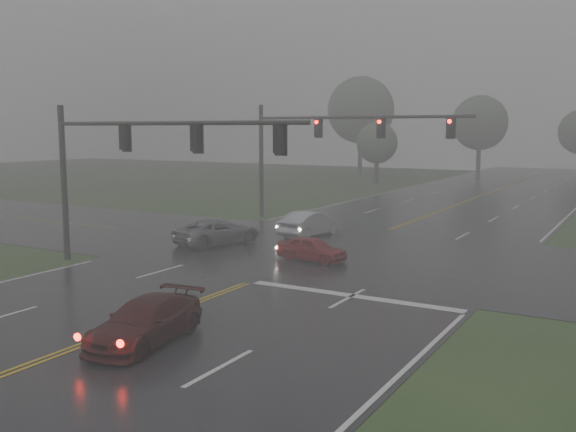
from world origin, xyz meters
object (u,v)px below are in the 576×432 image
Objects in this scene: sedan_silver at (310,236)px; signal_gantry_far at (321,139)px; signal_gantry_near at (127,154)px; sedan_maroon at (146,343)px; car_grey at (218,244)px; sedan_red at (312,261)px.

signal_gantry_far reaches higher than sedan_silver.
sedan_silver is 13.07m from signal_gantry_near.
signal_gantry_near reaches higher than sedan_maroon.
sedan_red is at bearing -174.97° from car_grey.
sedan_maroon is 19.52m from sedan_silver.
sedan_maroon is 0.99× the size of sedan_silver.
sedan_silver is 0.34× the size of signal_gantry_near.
sedan_red is 0.26× the size of signal_gantry_near.
signal_gantry_near is at bearing 108.25° from car_grey.
signal_gantry_near is at bearing 135.46° from sedan_red.
sedan_maroon is 16.11m from car_grey.
sedan_silver is at bearing 75.97° from signal_gantry_near.
signal_gantry_near reaches higher than sedan_silver.
car_grey is (-6.47, 1.35, 0.00)m from sedan_red.
signal_gantry_near is 17.45m from signal_gantry_far.
sedan_maroon is 12.85m from sedan_red.
signal_gantry_far reaches higher than signal_gantry_near.
signal_gantry_far is at bearing 98.16° from sedan_maroon.
sedan_silver is at bearing 33.15° from sedan_red.
sedan_silver reaches higher than car_grey.
signal_gantry_near is (-2.91, -11.66, 5.14)m from sedan_silver.
sedan_maroon is 11.70m from signal_gantry_near.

